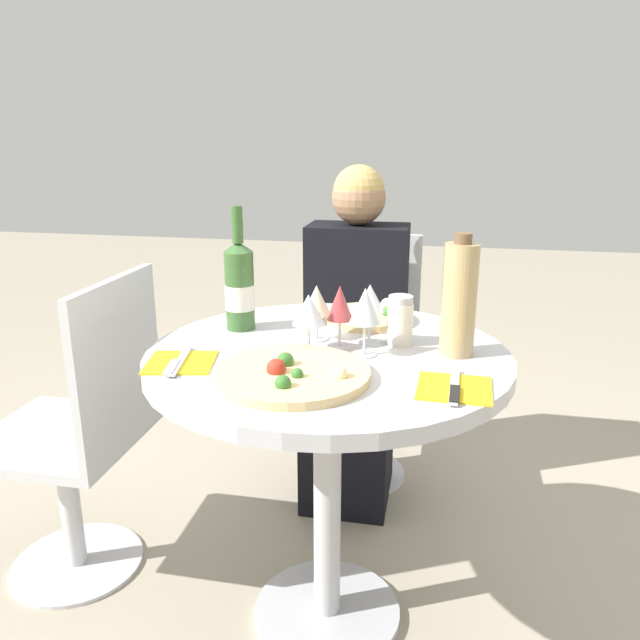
# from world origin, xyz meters

# --- Properties ---
(ground_plane) EXTENTS (12.00, 12.00, 0.00)m
(ground_plane) POSITION_xyz_m (0.00, 0.00, 0.00)
(ground_plane) COLOR #9E937F
(ground_plane) RESTS_ON ground
(dining_table) EXTENTS (0.88, 0.88, 0.78)m
(dining_table) POSITION_xyz_m (0.00, 0.00, 0.64)
(dining_table) COLOR #B2B2B7
(dining_table) RESTS_ON ground_plane
(chair_behind_diner) EXTENTS (0.43, 0.43, 0.91)m
(chair_behind_diner) POSITION_xyz_m (-0.04, 0.83, 0.44)
(chair_behind_diner) COLOR silver
(chair_behind_diner) RESTS_ON ground_plane
(seated_diner) EXTENTS (0.35, 0.43, 1.18)m
(seated_diner) POSITION_xyz_m (-0.04, 0.68, 0.53)
(seated_diner) COLOR black
(seated_diner) RESTS_ON ground_plane
(chair_empty_side) EXTENTS (0.43, 0.43, 0.91)m
(chair_empty_side) POSITION_xyz_m (-0.72, 0.06, 0.44)
(chair_empty_side) COLOR silver
(chair_empty_side) RESTS_ON ground_plane
(pizza_large) EXTENTS (0.34, 0.34, 0.05)m
(pizza_large) POSITION_xyz_m (-0.04, -0.19, 0.79)
(pizza_large) COLOR #E5C17F
(pizza_large) RESTS_ON dining_table
(pizza_small_far) EXTENTS (0.25, 0.25, 0.05)m
(pizza_small_far) POSITION_xyz_m (0.06, 0.27, 0.79)
(pizza_small_far) COLOR #E5C17F
(pizza_small_far) RESTS_ON dining_table
(wine_bottle) EXTENTS (0.08, 0.08, 0.33)m
(wine_bottle) POSITION_xyz_m (-0.26, 0.13, 0.89)
(wine_bottle) COLOR #38602D
(wine_bottle) RESTS_ON dining_table
(tall_carafe) EXTENTS (0.08, 0.08, 0.29)m
(tall_carafe) POSITION_xyz_m (0.30, 0.04, 0.91)
(tall_carafe) COLOR tan
(tall_carafe) RESTS_ON dining_table
(sugar_shaker) EXTENTS (0.06, 0.06, 0.12)m
(sugar_shaker) POSITION_xyz_m (0.16, 0.08, 0.84)
(sugar_shaker) COLOR silver
(sugar_shaker) RESTS_ON dining_table
(wine_glass_front_right) EXTENTS (0.07, 0.07, 0.16)m
(wine_glass_front_right) POSITION_xyz_m (0.09, -0.01, 0.89)
(wine_glass_front_right) COLOR silver
(wine_glass_front_right) RESTS_ON dining_table
(wine_glass_center) EXTENTS (0.07, 0.07, 0.15)m
(wine_glass_center) POSITION_xyz_m (0.02, 0.03, 0.88)
(wine_glass_center) COLOR silver
(wine_glass_center) RESTS_ON dining_table
(wine_glass_back_left) EXTENTS (0.07, 0.07, 0.14)m
(wine_glass_back_left) POSITION_xyz_m (-0.04, 0.08, 0.88)
(wine_glass_back_left) COLOR silver
(wine_glass_back_left) RESTS_ON dining_table
(wine_glass_front_left) EXTENTS (0.08, 0.08, 0.14)m
(wine_glass_front_left) POSITION_xyz_m (-0.04, -0.01, 0.88)
(wine_glass_front_left) COLOR silver
(wine_glass_front_left) RESTS_ON dining_table
(wine_glass_back_right) EXTENTS (0.07, 0.07, 0.15)m
(wine_glass_back_right) POSITION_xyz_m (0.09, 0.08, 0.89)
(wine_glass_back_right) COLOR silver
(wine_glass_back_right) RESTS_ON dining_table
(place_setting_left) EXTENTS (0.18, 0.19, 0.01)m
(place_setting_left) POSITION_xyz_m (-0.31, -0.15, 0.78)
(place_setting_left) COLOR gold
(place_setting_left) RESTS_ON dining_table
(place_setting_right) EXTENTS (0.15, 0.19, 0.01)m
(place_setting_right) POSITION_xyz_m (0.30, -0.18, 0.78)
(place_setting_right) COLOR gold
(place_setting_right) RESTS_ON dining_table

